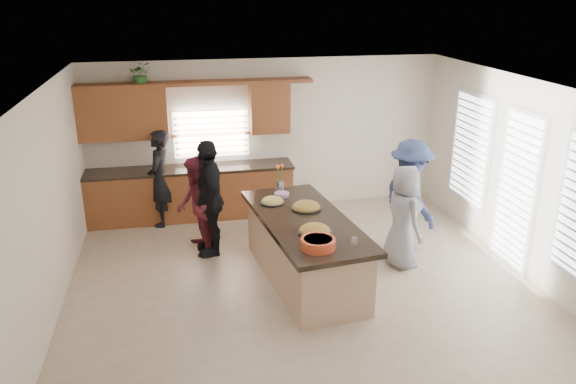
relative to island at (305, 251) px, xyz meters
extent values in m
plane|color=#C6B293|center=(-0.06, 0.00, -0.45)|extent=(6.50, 6.50, 0.00)
cube|color=silver|center=(-0.06, 3.00, 0.95)|extent=(6.50, 0.02, 2.80)
cube|color=silver|center=(-0.06, -3.00, 0.95)|extent=(6.50, 0.02, 2.80)
cube|color=silver|center=(-3.31, 0.00, 0.95)|extent=(0.02, 6.00, 2.80)
cube|color=silver|center=(3.19, 0.00, 0.95)|extent=(0.02, 6.00, 2.80)
cube|color=white|center=(-0.06, 0.00, 2.35)|extent=(6.50, 6.00, 0.02)
cube|color=brown|center=(-1.49, 2.69, 0.00)|extent=(3.65, 0.62, 0.90)
cube|color=black|center=(-1.49, 2.69, 0.47)|extent=(3.70, 0.65, 0.05)
cube|color=brown|center=(-2.56, 2.82, 1.50)|extent=(1.50, 0.36, 0.90)
cube|color=brown|center=(-0.01, 2.82, 1.50)|extent=(0.70, 0.36, 0.90)
cube|color=brown|center=(-1.29, 2.82, 1.98)|extent=(4.05, 0.40, 0.06)
cube|color=brown|center=(-1.06, 2.96, 1.02)|extent=(1.35, 0.08, 0.85)
cube|color=white|center=(3.16, 1.30, 0.97)|extent=(0.06, 1.10, 1.75)
cube|color=white|center=(3.16, -0.10, 0.72)|extent=(0.06, 0.85, 2.25)
cube|color=tan|center=(0.00, 0.00, -0.01)|extent=(1.30, 2.60, 0.88)
cube|color=black|center=(0.00, 0.00, 0.46)|extent=(1.48, 2.82, 0.07)
cube|color=black|center=(0.00, 0.00, -0.41)|extent=(1.21, 2.52, 0.08)
cylinder|color=black|center=(0.01, -0.51, 0.51)|extent=(0.46, 0.46, 0.02)
ellipsoid|color=gold|center=(0.01, -0.51, 0.53)|extent=(0.42, 0.42, 0.19)
cylinder|color=black|center=(0.10, 0.34, 0.51)|extent=(0.45, 0.45, 0.02)
ellipsoid|color=gold|center=(0.10, 0.34, 0.53)|extent=(0.40, 0.40, 0.18)
cylinder|color=black|center=(-0.34, 0.66, 0.51)|extent=(0.36, 0.36, 0.02)
ellipsoid|color=tan|center=(-0.34, 0.66, 0.53)|extent=(0.33, 0.33, 0.15)
cylinder|color=#D84A27|center=(-0.06, -0.96, 0.56)|extent=(0.43, 0.43, 0.13)
cylinder|color=beige|center=(-0.06, -0.96, 0.61)|extent=(0.36, 0.36, 0.04)
cylinder|color=white|center=(0.41, -0.97, 0.55)|extent=(0.07, 0.07, 0.11)
cylinder|color=#A883BF|center=(-0.15, 0.95, 0.52)|extent=(0.23, 0.23, 0.05)
cylinder|color=silver|center=(-0.12, 1.24, 0.57)|extent=(0.13, 0.13, 0.14)
imported|color=#357E32|center=(-2.21, 2.82, 2.15)|extent=(0.40, 0.36, 0.41)
imported|color=black|center=(-2.02, 2.46, 0.40)|extent=(0.56, 0.71, 1.71)
imported|color=maroon|center=(-1.45, 1.20, 0.33)|extent=(0.67, 0.82, 1.56)
imported|color=black|center=(-1.25, 1.17, 0.47)|extent=(0.54, 1.11, 1.84)
imported|color=navy|center=(1.84, 0.66, 0.45)|extent=(0.87, 1.27, 1.81)
imported|color=gray|center=(1.53, 0.16, 0.33)|extent=(0.61, 0.83, 1.57)
camera|label=1|loc=(-1.65, -7.02, 3.51)|focal=35.00mm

